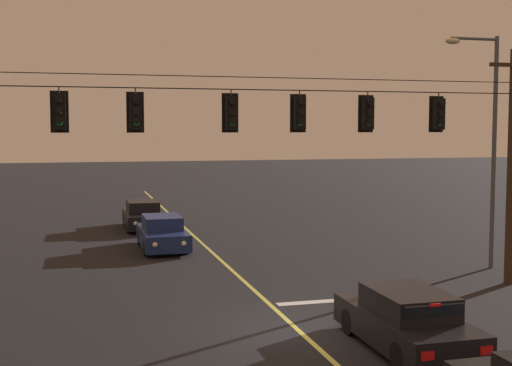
% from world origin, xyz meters
% --- Properties ---
extents(ground_plane, '(180.00, 180.00, 0.00)m').
position_xyz_m(ground_plane, '(0.00, 0.00, 0.00)').
color(ground_plane, black).
extents(lane_centre_stripe, '(0.14, 60.00, 0.01)m').
position_xyz_m(lane_centre_stripe, '(0.00, 9.08, 0.00)').
color(lane_centre_stripe, '#D1C64C').
rests_on(lane_centre_stripe, ground).
extents(stop_bar_paint, '(3.40, 0.36, 0.01)m').
position_xyz_m(stop_bar_paint, '(1.90, 2.48, 0.00)').
color(stop_bar_paint, silver).
rests_on(stop_bar_paint, ground).
extents(signal_span_assembly, '(18.26, 0.32, 7.52)m').
position_xyz_m(signal_span_assembly, '(0.00, 3.08, 3.91)').
color(signal_span_assembly, '#38281C').
rests_on(signal_span_assembly, ground).
extents(traffic_light_leftmost, '(0.48, 0.41, 1.22)m').
position_xyz_m(traffic_light_leftmost, '(-5.67, 3.06, 5.47)').
color(traffic_light_leftmost, black).
extents(traffic_light_left_inner, '(0.48, 0.41, 1.22)m').
position_xyz_m(traffic_light_left_inner, '(-3.67, 3.06, 5.47)').
color(traffic_light_left_inner, black).
extents(traffic_light_centre, '(0.48, 0.41, 1.22)m').
position_xyz_m(traffic_light_centre, '(-0.99, 3.06, 5.47)').
color(traffic_light_centre, black).
extents(traffic_light_right_inner, '(0.48, 0.41, 1.22)m').
position_xyz_m(traffic_light_right_inner, '(1.04, 3.06, 5.47)').
color(traffic_light_right_inner, black).
extents(traffic_light_rightmost, '(0.48, 0.41, 1.22)m').
position_xyz_m(traffic_light_rightmost, '(3.19, 3.06, 5.47)').
color(traffic_light_rightmost, black).
extents(traffic_light_far_right, '(0.48, 0.41, 1.22)m').
position_xyz_m(traffic_light_far_right, '(5.56, 3.06, 5.47)').
color(traffic_light_far_right, black).
extents(car_waiting_near_lane, '(1.80, 4.33, 1.39)m').
position_xyz_m(car_waiting_near_lane, '(1.90, -2.05, 0.65)').
color(car_waiting_near_lane, black).
rests_on(car_waiting_near_lane, ground).
extents(car_oncoming_lead, '(1.80, 4.42, 1.39)m').
position_xyz_m(car_oncoming_lead, '(-1.85, 12.34, 0.65)').
color(car_oncoming_lead, navy).
rests_on(car_oncoming_lead, ground).
extents(car_oncoming_trailing, '(1.80, 4.42, 1.39)m').
position_xyz_m(car_oncoming_trailing, '(-2.07, 18.46, 0.65)').
color(car_oncoming_trailing, black).
rests_on(car_oncoming_trailing, ground).
extents(street_lamp_corner, '(2.11, 0.30, 8.26)m').
position_xyz_m(street_lamp_corner, '(8.82, 5.40, 4.94)').
color(street_lamp_corner, '#4C4F54').
rests_on(street_lamp_corner, ground).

